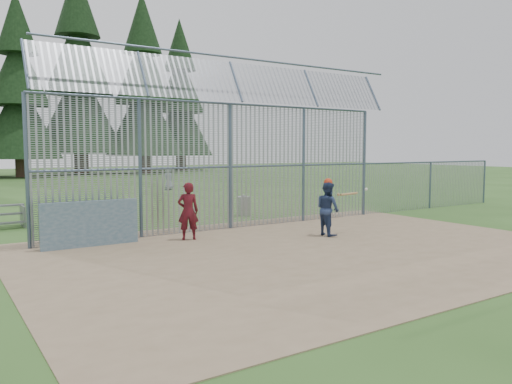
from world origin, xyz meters
TOP-DOWN VIEW (x-y plane):
  - ground at (0.00, 0.00)m, footprint 120.00×120.00m
  - dirt_infield at (0.00, -0.50)m, footprint 14.00×10.00m
  - dugout_wall at (-4.60, 2.90)m, footprint 2.50×0.12m
  - batter at (1.71, 0.74)m, footprint 0.65×0.81m
  - onlooker at (-2.04, 2.37)m, footprint 0.68×0.56m
  - bg_kid_standing at (4.47, 18.77)m, footprint 0.85×0.73m
  - batting_gear at (1.89, 0.71)m, footprint 1.64×0.40m
  - trash_can at (1.98, 5.87)m, footprint 0.56×0.56m
  - backstop_fence at (1.81, 3.43)m, footprint 20.09×0.81m
  - conifer_row at (1.93, 41.51)m, footprint 38.48×12.26m

SIDE VIEW (x-z plane):
  - ground at x=0.00m, z-range 0.00..0.00m
  - dirt_infield at x=0.00m, z-range 0.00..0.02m
  - trash_can at x=1.98m, z-range -0.03..0.79m
  - dugout_wall at x=-4.60m, z-range 0.02..1.22m
  - bg_kid_standing at x=4.47m, z-range 0.00..1.46m
  - batter at x=1.71m, z-range 0.02..1.61m
  - onlooker at x=-2.04m, z-range 0.02..1.64m
  - batting_gear at x=1.89m, z-range 1.24..1.77m
  - backstop_fence at x=1.81m, z-range -0.29..5.01m
  - conifer_row at x=1.93m, z-range 0.73..20.93m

